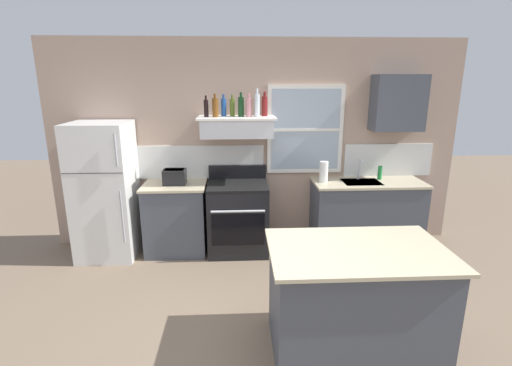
% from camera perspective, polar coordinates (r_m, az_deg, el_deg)
% --- Properties ---
extents(ground_plane, '(16.00, 16.00, 0.00)m').
position_cam_1_polar(ground_plane, '(3.54, 1.97, -22.89)').
color(ground_plane, '#7A6651').
extents(back_wall, '(5.40, 0.11, 2.70)m').
position_cam_1_polar(back_wall, '(5.07, 0.32, 5.83)').
color(back_wall, tan).
rests_on(back_wall, ground_plane).
extents(refrigerator, '(0.70, 0.72, 1.70)m').
position_cam_1_polar(refrigerator, '(5.07, -21.75, -1.12)').
color(refrigerator, white).
rests_on(refrigerator, ground_plane).
extents(counter_left_of_stove, '(0.79, 0.63, 0.91)m').
position_cam_1_polar(counter_left_of_stove, '(5.04, -11.89, -5.12)').
color(counter_left_of_stove, '#474C56').
rests_on(counter_left_of_stove, ground_plane).
extents(toaster, '(0.30, 0.20, 0.19)m').
position_cam_1_polar(toaster, '(4.88, -12.13, 0.97)').
color(toaster, black).
rests_on(toaster, counter_left_of_stove).
extents(stove_range, '(0.76, 0.69, 1.09)m').
position_cam_1_polar(stove_range, '(4.94, -2.72, -5.12)').
color(stove_range, black).
rests_on(stove_range, ground_plane).
extents(range_hood_shelf, '(0.96, 0.52, 0.24)m').
position_cam_1_polar(range_hood_shelf, '(4.76, -2.91, 8.48)').
color(range_hood_shelf, silver).
extents(bottle_balsamic_dark, '(0.06, 0.06, 0.26)m').
position_cam_1_polar(bottle_balsamic_dark, '(4.72, -7.51, 11.11)').
color(bottle_balsamic_dark, black).
rests_on(bottle_balsamic_dark, range_hood_shelf).
extents(bottle_amber_wine, '(0.07, 0.07, 0.28)m').
position_cam_1_polar(bottle_amber_wine, '(4.71, -6.15, 11.25)').
color(bottle_amber_wine, brown).
rests_on(bottle_amber_wine, range_hood_shelf).
extents(bottle_blue_liqueur, '(0.07, 0.07, 0.27)m').
position_cam_1_polar(bottle_blue_liqueur, '(4.80, -4.88, 11.31)').
color(bottle_blue_liqueur, '#1E478C').
rests_on(bottle_blue_liqueur, range_hood_shelf).
extents(bottle_olive_oil_square, '(0.06, 0.06, 0.26)m').
position_cam_1_polar(bottle_olive_oil_square, '(4.80, -3.58, 11.30)').
color(bottle_olive_oil_square, '#4C601E').
rests_on(bottle_olive_oil_square, range_hood_shelf).
extents(bottle_dark_green_wine, '(0.07, 0.07, 0.29)m').
position_cam_1_polar(bottle_dark_green_wine, '(4.75, -2.26, 11.43)').
color(bottle_dark_green_wine, '#143819').
rests_on(bottle_dark_green_wine, range_hood_shelf).
extents(bottle_rose_pink, '(0.07, 0.07, 0.28)m').
position_cam_1_polar(bottle_rose_pink, '(4.70, -1.08, 11.34)').
color(bottle_rose_pink, '#C67F84').
rests_on(bottle_rose_pink, range_hood_shelf).
extents(bottle_clear_tall, '(0.06, 0.06, 0.34)m').
position_cam_1_polar(bottle_clear_tall, '(4.70, 0.20, 11.65)').
color(bottle_clear_tall, silver).
rests_on(bottle_clear_tall, range_hood_shelf).
extents(bottle_red_label_wine, '(0.07, 0.07, 0.30)m').
position_cam_1_polar(bottle_red_label_wine, '(4.81, 1.30, 11.52)').
color(bottle_red_label_wine, maroon).
rests_on(bottle_red_label_wine, range_hood_shelf).
extents(counter_right_with_sink, '(1.43, 0.63, 0.91)m').
position_cam_1_polar(counter_right_with_sink, '(5.26, 16.17, -4.53)').
color(counter_right_with_sink, '#474C56').
rests_on(counter_right_with_sink, ground_plane).
extents(sink_faucet, '(0.03, 0.17, 0.28)m').
position_cam_1_polar(sink_faucet, '(5.15, 15.29, 2.38)').
color(sink_faucet, silver).
rests_on(sink_faucet, counter_right_with_sink).
extents(paper_towel_roll, '(0.11, 0.11, 0.27)m').
position_cam_1_polar(paper_towel_roll, '(4.93, 10.14, 1.67)').
color(paper_towel_roll, white).
rests_on(paper_towel_roll, counter_right_with_sink).
extents(dish_soap_bottle, '(0.06, 0.06, 0.18)m').
position_cam_1_polar(dish_soap_bottle, '(5.26, 18.12, 1.49)').
color(dish_soap_bottle, '#268C3F').
rests_on(dish_soap_bottle, counter_right_with_sink).
extents(kitchen_island, '(1.40, 0.90, 0.91)m').
position_cam_1_polar(kitchen_island, '(3.32, 14.58, -16.61)').
color(kitchen_island, '#474C56').
rests_on(kitchen_island, ground_plane).
extents(upper_cabinet_right, '(0.64, 0.32, 0.70)m').
position_cam_1_polar(upper_cabinet_right, '(5.24, 20.55, 11.20)').
color(upper_cabinet_right, '#474C56').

